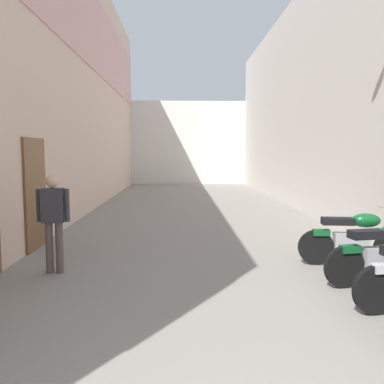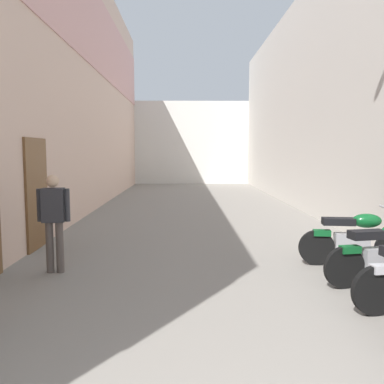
% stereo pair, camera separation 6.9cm
% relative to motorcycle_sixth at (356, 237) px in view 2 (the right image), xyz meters
% --- Properties ---
extents(ground_plane, '(39.80, 39.80, 0.00)m').
position_rel_motorcycle_sixth_xyz_m(ground_plane, '(-2.45, 3.48, -0.50)').
color(ground_plane, gray).
extents(building_left, '(0.45, 23.80, 8.31)m').
position_rel_motorcycle_sixth_xyz_m(building_left, '(-6.04, 5.43, 3.69)').
color(building_left, beige).
rests_on(building_left, ground).
extents(building_right, '(0.45, 23.80, 7.15)m').
position_rel_motorcycle_sixth_xyz_m(building_right, '(1.14, 5.48, 3.07)').
color(building_right, beige).
rests_on(building_right, ground).
extents(building_far_end, '(9.79, 2.00, 4.92)m').
position_rel_motorcycle_sixth_xyz_m(building_far_end, '(-2.45, 18.38, 1.96)').
color(building_far_end, silver).
rests_on(building_far_end, ground).
extents(motorcycle_sixth, '(1.85, 0.58, 1.04)m').
position_rel_motorcycle_sixth_xyz_m(motorcycle_sixth, '(0.00, 0.00, 0.00)').
color(motorcycle_sixth, black).
rests_on(motorcycle_sixth, ground).
extents(pedestrian_further_down, '(0.52, 0.22, 1.57)m').
position_rel_motorcycle_sixth_xyz_m(pedestrian_further_down, '(-4.96, -0.26, 0.42)').
color(pedestrian_further_down, '#564C47').
rests_on(pedestrian_further_down, ground).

